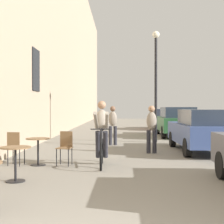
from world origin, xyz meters
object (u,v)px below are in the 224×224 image
object	(u,v)px
cafe_table_far	(38,146)
cafe_chair_far_toward_wall	(65,146)
cafe_table_mid	(15,156)
street_lamp	(156,72)
cafe_chair_far_toward_street	(15,146)
cyclist_on_bicycle	(102,135)
parked_car_second	(202,130)
pedestrian_near	(152,126)
pedestrian_mid	(113,123)
parked_car_fourth	(164,119)
parked_car_third	(176,121)

from	to	relation	value
cafe_table_far	cafe_chair_far_toward_wall	bearing A→B (deg)	6.06
cafe_table_mid	street_lamp	bearing A→B (deg)	64.50
cafe_chair_far_toward_street	cyclist_on_bicycle	world-z (taller)	cyclist_on_bicycle
cafe_table_far	parked_car_second	size ratio (longest dim) A/B	0.17
cafe_table_mid	pedestrian_near	size ratio (longest dim) A/B	0.45
parked_car_second	street_lamp	bearing A→B (deg)	111.67
cyclist_on_bicycle	street_lamp	size ratio (longest dim) A/B	0.36
cafe_chair_far_toward_wall	cyclist_on_bicycle	bearing A→B (deg)	-4.85
cafe_chair_far_toward_street	pedestrian_near	xyz separation A→B (m)	(3.83, 2.47, 0.38)
cafe_chair_far_toward_street	cafe_chair_far_toward_wall	distance (m)	1.31
pedestrian_mid	street_lamp	world-z (taller)	street_lamp
cafe_table_far	pedestrian_near	distance (m)	4.05
cyclist_on_bicycle	cafe_table_mid	bearing A→B (deg)	-130.87
cafe_table_far	street_lamp	bearing A→B (deg)	57.57
cafe_chair_far_toward_street	parked_car_fourth	world-z (taller)	parked_car_fourth
cafe_table_mid	cafe_chair_far_toward_street	world-z (taller)	cafe_chair_far_toward_street
cyclist_on_bicycle	parked_car_second	world-z (taller)	cyclist_on_bicycle
cafe_chair_far_toward_wall	street_lamp	xyz separation A→B (m)	(3.06, 5.85, 2.59)
cafe_table_mid	cafe_table_far	bearing A→B (deg)	90.25
pedestrian_near	parked_car_third	world-z (taller)	pedestrian_near
cafe_table_far	cafe_chair_far_toward_street	xyz separation A→B (m)	(-0.59, -0.08, -0.00)
parked_car_second	parked_car_fourth	world-z (taller)	parked_car_second
pedestrian_near	parked_car_third	xyz separation A→B (m)	(1.94, 6.54, -0.09)
pedestrian_mid	parked_car_second	bearing A→B (deg)	-32.80
cafe_chair_far_toward_street	parked_car_third	distance (m)	10.71
parked_car_fourth	cafe_chair_far_toward_street	bearing A→B (deg)	-111.52
cafe_table_far	cyclist_on_bicycle	bearing A→B (deg)	-0.26
cafe_table_mid	pedestrian_mid	size ratio (longest dim) A/B	0.45
pedestrian_mid	parked_car_fourth	xyz separation A→B (m)	(3.43, 10.14, -0.15)
cafe_table_mid	cafe_table_far	world-z (taller)	same
cafe_table_mid	cafe_chair_far_toward_wall	distance (m)	2.14
cafe_chair_far_toward_street	parked_car_fourth	bearing A→B (deg)	68.48
cafe_table_far	cafe_chair_far_toward_street	bearing A→B (deg)	-172.71
cafe_chair_far_toward_street	pedestrian_mid	size ratio (longest dim) A/B	0.56
pedestrian_near	street_lamp	bearing A→B (deg)	81.48
pedestrian_near	pedestrian_mid	xyz separation A→B (m)	(-1.35, 2.39, -0.00)
street_lamp	parked_car_fourth	size ratio (longest dim) A/B	1.19
parked_car_fourth	street_lamp	bearing A→B (deg)	-99.81
cyclist_on_bicycle	pedestrian_mid	bearing A→B (deg)	87.60
parked_car_second	parked_car_third	size ratio (longest dim) A/B	0.94
cafe_chair_far_toward_street	cafe_chair_far_toward_wall	bearing A→B (deg)	6.62
cafe_table_mid	parked_car_second	size ratio (longest dim) A/B	0.17
cafe_table_mid	cafe_table_far	size ratio (longest dim) A/B	1.00
cafe_chair_far_toward_street	parked_car_third	world-z (taller)	parked_car_third
cafe_table_far	parked_car_fourth	distance (m)	15.85
parked_car_second	parked_car_fourth	bearing A→B (deg)	88.59
cafe_table_mid	parked_car_third	size ratio (longest dim) A/B	0.16
cafe_table_mid	parked_car_fourth	size ratio (longest dim) A/B	0.18
cafe_chair_far_toward_wall	cafe_table_far	bearing A→B (deg)	-173.94
cafe_table_mid	pedestrian_mid	bearing A→B (deg)	74.39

